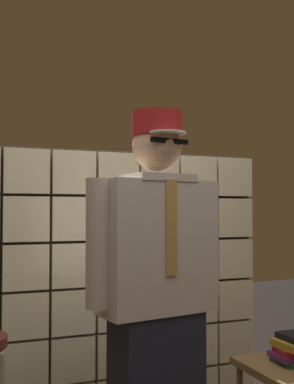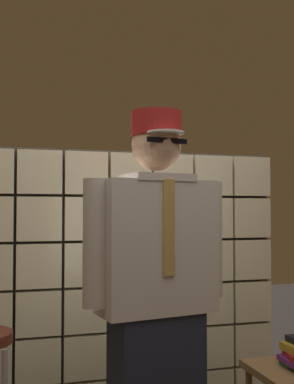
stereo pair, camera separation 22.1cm
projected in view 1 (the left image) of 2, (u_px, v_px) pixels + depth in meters
name	position (u px, v px, depth m)	size (l,w,h in m)	color
glass_block_wall	(116.00, 285.00, 3.09)	(2.06, 0.10, 1.77)	beige
standing_person	(157.00, 296.00, 2.23)	(0.73, 0.35, 1.82)	#1E2333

